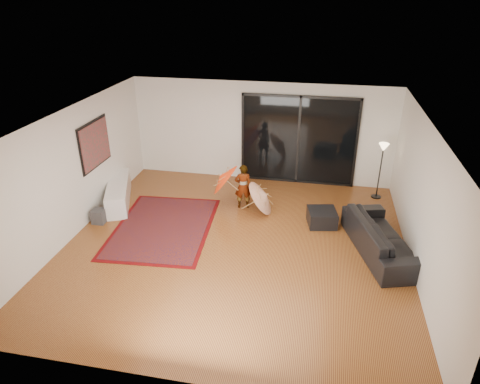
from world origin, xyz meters
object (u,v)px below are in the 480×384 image
(media_console, at_px, (119,193))
(child, at_px, (243,186))
(sofa, at_px, (382,237))
(ottoman, at_px, (322,217))

(media_console, height_order, child, child)
(sofa, relative_size, ottoman, 3.76)
(sofa, distance_m, child, 3.41)
(sofa, bearing_deg, child, 49.16)
(media_console, relative_size, sofa, 0.82)
(media_console, relative_size, child, 1.71)
(media_console, distance_m, ottoman, 5.00)
(media_console, bearing_deg, child, -15.16)
(child, bearing_deg, media_console, -9.17)
(sofa, xyz_separation_m, child, (-3.11, 1.37, 0.22))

